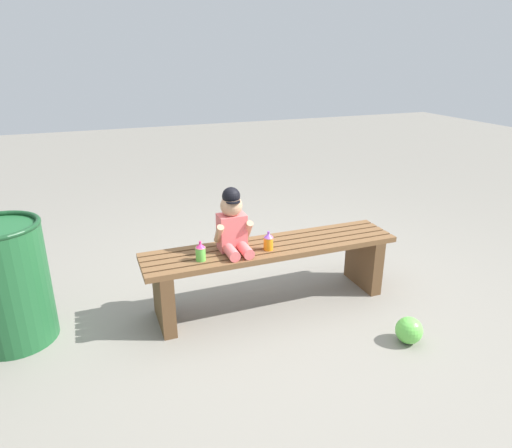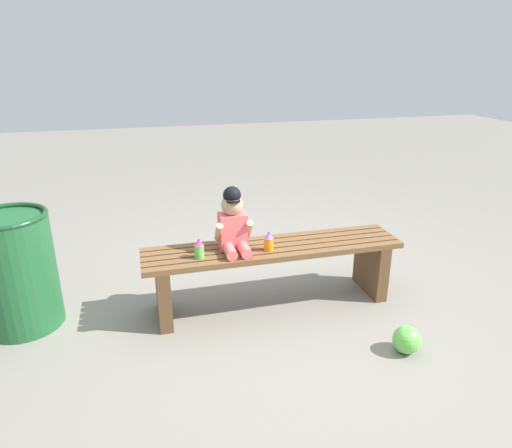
{
  "view_description": "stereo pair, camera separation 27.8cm",
  "coord_description": "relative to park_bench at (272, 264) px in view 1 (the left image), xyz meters",
  "views": [
    {
      "loc": [
        -1.06,
        -2.48,
        1.6
      ],
      "look_at": [
        -0.13,
        -0.05,
        0.61
      ],
      "focal_mm": 31.85,
      "sensor_mm": 36.0,
      "label": 1
    },
    {
      "loc": [
        -0.8,
        -2.56,
        1.6
      ],
      "look_at": [
        -0.13,
        -0.05,
        0.61
      ],
      "focal_mm": 31.85,
      "sensor_mm": 36.0,
      "label": 2
    }
  ],
  "objects": [
    {
      "name": "trash_bin",
      "position": [
        -1.56,
        0.16,
        0.08
      ],
      "size": [
        0.46,
        0.46,
        0.73
      ],
      "color": "#1E592D",
      "rests_on": "ground_plane"
    },
    {
      "name": "child_figure",
      "position": [
        -0.26,
        0.02,
        0.31
      ],
      "size": [
        0.23,
        0.27,
        0.4
      ],
      "color": "#E56666",
      "rests_on": "park_bench"
    },
    {
      "name": "sippy_cup_right",
      "position": [
        -0.05,
        -0.06,
        0.19
      ],
      "size": [
        0.06,
        0.06,
        0.12
      ],
      "color": "orange",
      "rests_on": "park_bench"
    },
    {
      "name": "sippy_cup_left",
      "position": [
        -0.49,
        -0.06,
        0.19
      ],
      "size": [
        0.06,
        0.06,
        0.12
      ],
      "color": "#66CC4C",
      "rests_on": "park_bench"
    },
    {
      "name": "ground_plane",
      "position": [
        0.0,
        -0.0,
        -0.29
      ],
      "size": [
        16.0,
        16.0,
        0.0
      ],
      "primitive_type": "plane",
      "color": "gray"
    },
    {
      "name": "toy_ball",
      "position": [
        0.58,
        -0.7,
        -0.21
      ],
      "size": [
        0.16,
        0.16,
        0.16
      ],
      "primitive_type": "sphere",
      "color": "#66CC4C",
      "rests_on": "ground_plane"
    },
    {
      "name": "park_bench",
      "position": [
        0.0,
        0.0,
        0.0
      ],
      "size": [
        1.68,
        0.36,
        0.43
      ],
      "color": "brown",
      "rests_on": "ground_plane"
    }
  ]
}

